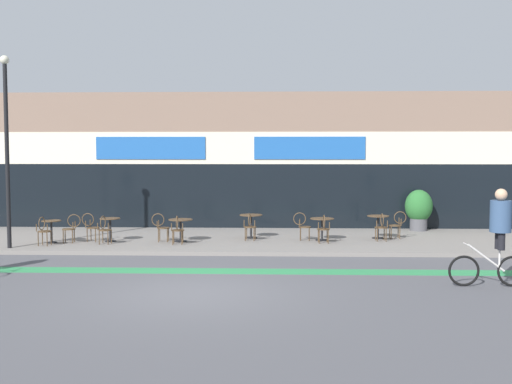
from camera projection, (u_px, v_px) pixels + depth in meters
ground_plane at (193, 293)px, 12.57m from camera, size 120.00×120.00×0.00m
sidewalk_slab at (224, 240)px, 19.80m from camera, size 40.00×5.50×0.12m
storefront_facade at (234, 161)px, 24.33m from camera, size 40.00×4.06×5.21m
bike_lane_stripe at (206, 271)px, 14.88m from camera, size 36.00×0.70×0.01m
bistro_table_0 at (51, 227)px, 18.73m from camera, size 0.60×0.60×0.71m
bistro_table_1 at (110, 225)px, 19.02m from camera, size 0.64×0.64×0.75m
bistro_table_2 at (181, 225)px, 18.98m from camera, size 0.76×0.76×0.72m
bistro_table_3 at (251, 221)px, 19.79m from camera, size 0.75×0.75×0.78m
bistro_table_4 at (322, 224)px, 19.24m from camera, size 0.76×0.76×0.72m
bistro_table_5 at (378, 222)px, 19.67m from camera, size 0.71×0.71×0.76m
cafe_chair_0_near at (43, 229)px, 18.10m from camera, size 0.42×0.59×0.90m
cafe_chair_0_side at (71, 226)px, 18.72m from camera, size 0.60×0.45×0.90m
cafe_chair_1_near at (104, 228)px, 18.40m from camera, size 0.44×0.59×0.90m
cafe_chair_1_side at (91, 225)px, 19.05m from camera, size 0.60×0.45×0.90m
cafe_chair_2_near at (177, 228)px, 18.36m from camera, size 0.42×0.58×0.90m
cafe_chair_2_side at (161, 225)px, 19.00m from camera, size 0.59×0.42×0.90m
cafe_chair_3_near at (250, 225)px, 19.17m from camera, size 0.44×0.59×0.90m
cafe_chair_4_near at (324, 227)px, 18.62m from camera, size 0.42×0.58×0.90m
cafe_chair_4_side at (303, 224)px, 19.27m from camera, size 0.59×0.43×0.90m
cafe_chair_5_near at (381, 225)px, 19.05m from camera, size 0.42×0.58×0.90m
cafe_chair_5_side at (397, 223)px, 19.65m from camera, size 0.58×0.40×0.90m
planter_pot at (419, 208)px, 21.70m from camera, size 0.98×0.98×1.48m
lamp_post at (7, 139)px, 17.55m from camera, size 0.26×0.26×5.65m
cyclist_1 at (498, 229)px, 13.09m from camera, size 1.75×0.48×2.16m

